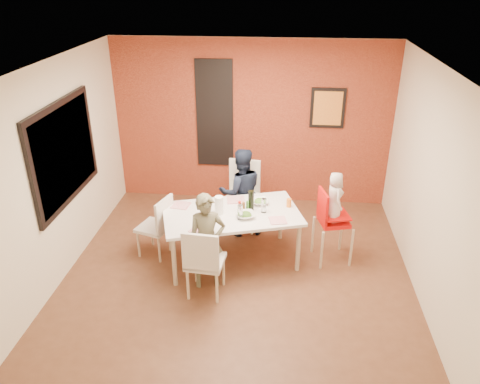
# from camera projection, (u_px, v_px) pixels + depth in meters

# --- Properties ---
(ground) EXTENTS (4.50, 4.50, 0.00)m
(ground) POSITION_uv_depth(u_px,v_px,m) (238.00, 273.00, 6.20)
(ground) COLOR brown
(ground) RESTS_ON ground
(ceiling) EXTENTS (4.50, 4.50, 0.02)m
(ceiling) POSITION_uv_depth(u_px,v_px,m) (237.00, 66.00, 5.02)
(ceiling) COLOR white
(ceiling) RESTS_ON wall_back
(wall_back) EXTENTS (4.50, 0.02, 2.70)m
(wall_back) POSITION_uv_depth(u_px,v_px,m) (252.00, 123.00, 7.62)
(wall_back) COLOR #ECE3C3
(wall_back) RESTS_ON ground
(wall_front) EXTENTS (4.50, 0.02, 2.70)m
(wall_front) POSITION_uv_depth(u_px,v_px,m) (208.00, 301.00, 3.59)
(wall_front) COLOR #ECE3C3
(wall_front) RESTS_ON ground
(wall_left) EXTENTS (0.02, 4.50, 2.70)m
(wall_left) POSITION_uv_depth(u_px,v_px,m) (58.00, 173.00, 5.80)
(wall_left) COLOR #ECE3C3
(wall_left) RESTS_ON ground
(wall_right) EXTENTS (0.02, 4.50, 2.70)m
(wall_right) POSITION_uv_depth(u_px,v_px,m) (431.00, 188.00, 5.41)
(wall_right) COLOR #ECE3C3
(wall_right) RESTS_ON ground
(brick_accent_wall) EXTENTS (4.50, 0.02, 2.70)m
(brick_accent_wall) POSITION_uv_depth(u_px,v_px,m) (252.00, 124.00, 7.60)
(brick_accent_wall) COLOR maroon
(brick_accent_wall) RESTS_ON ground
(picture_window_frame) EXTENTS (0.05, 1.70, 1.30)m
(picture_window_frame) POSITION_uv_depth(u_px,v_px,m) (64.00, 152.00, 5.89)
(picture_window_frame) COLOR black
(picture_window_frame) RESTS_ON wall_left
(picture_window_pane) EXTENTS (0.02, 1.55, 1.15)m
(picture_window_pane) POSITION_uv_depth(u_px,v_px,m) (65.00, 152.00, 5.89)
(picture_window_pane) COLOR black
(picture_window_pane) RESTS_ON wall_left
(glassblock_strip) EXTENTS (0.55, 0.03, 1.70)m
(glassblock_strip) POSITION_uv_depth(u_px,v_px,m) (215.00, 114.00, 7.58)
(glassblock_strip) COLOR silver
(glassblock_strip) RESTS_ON wall_back
(glassblock_surround) EXTENTS (0.60, 0.03, 1.76)m
(glassblock_surround) POSITION_uv_depth(u_px,v_px,m) (215.00, 114.00, 7.57)
(glassblock_surround) COLOR black
(glassblock_surround) RESTS_ON wall_back
(art_print_frame) EXTENTS (0.54, 0.03, 0.64)m
(art_print_frame) POSITION_uv_depth(u_px,v_px,m) (328.00, 108.00, 7.35)
(art_print_frame) COLOR black
(art_print_frame) RESTS_ON wall_back
(art_print_canvas) EXTENTS (0.44, 0.01, 0.54)m
(art_print_canvas) POSITION_uv_depth(u_px,v_px,m) (328.00, 108.00, 7.33)
(art_print_canvas) COLOR gold
(art_print_canvas) RESTS_ON wall_back
(dining_table) EXTENTS (1.99, 1.46, 0.74)m
(dining_table) POSITION_uv_depth(u_px,v_px,m) (232.00, 217.00, 6.19)
(dining_table) COLOR white
(dining_table) RESTS_ON ground
(chair_near) EXTENTS (0.48, 0.48, 0.95)m
(chair_near) POSITION_uv_depth(u_px,v_px,m) (203.00, 260.00, 5.54)
(chair_near) COLOR beige
(chair_near) RESTS_ON ground
(chair_far) EXTENTS (0.53, 0.53, 1.04)m
(chair_far) POSITION_uv_depth(u_px,v_px,m) (243.00, 190.00, 7.13)
(chair_far) COLOR white
(chair_far) RESTS_ON ground
(chair_left) EXTENTS (0.52, 0.52, 0.89)m
(chair_left) POSITION_uv_depth(u_px,v_px,m) (159.00, 224.00, 6.38)
(chair_left) COLOR silver
(chair_left) RESTS_ON ground
(high_chair) EXTENTS (0.53, 0.53, 1.05)m
(high_chair) POSITION_uv_depth(u_px,v_px,m) (330.00, 219.00, 6.22)
(high_chair) COLOR red
(high_chair) RESTS_ON ground
(child_near) EXTENTS (0.52, 0.41, 1.26)m
(child_near) POSITION_uv_depth(u_px,v_px,m) (207.00, 242.00, 5.71)
(child_near) COLOR brown
(child_near) RESTS_ON ground
(child_far) EXTENTS (0.77, 0.67, 1.35)m
(child_far) POSITION_uv_depth(u_px,v_px,m) (241.00, 192.00, 6.87)
(child_far) COLOR #151D30
(child_far) RESTS_ON ground
(toddler) EXTENTS (0.30, 0.38, 0.68)m
(toddler) POSITION_uv_depth(u_px,v_px,m) (335.00, 197.00, 6.09)
(toddler) COLOR beige
(toddler) RESTS_ON high_chair
(plate_near_left) EXTENTS (0.27, 0.27, 0.01)m
(plate_near_left) POSITION_uv_depth(u_px,v_px,m) (200.00, 230.00, 5.75)
(plate_near_left) COLOR white
(plate_near_left) RESTS_ON dining_table
(plate_far_mid) EXTENTS (0.27, 0.27, 0.01)m
(plate_far_mid) POSITION_uv_depth(u_px,v_px,m) (236.00, 200.00, 6.48)
(plate_far_mid) COLOR white
(plate_far_mid) RESTS_ON dining_table
(plate_near_right) EXTENTS (0.25, 0.25, 0.01)m
(plate_near_right) POSITION_uv_depth(u_px,v_px,m) (278.00, 220.00, 5.96)
(plate_near_right) COLOR white
(plate_near_right) RESTS_ON dining_table
(plate_far_left) EXTENTS (0.26, 0.26, 0.01)m
(plate_far_left) POSITION_uv_depth(u_px,v_px,m) (181.00, 205.00, 6.33)
(plate_far_left) COLOR white
(plate_far_left) RESTS_ON dining_table
(salad_bowl_a) EXTENTS (0.30, 0.30, 0.06)m
(salad_bowl_a) POSITION_uv_depth(u_px,v_px,m) (246.00, 215.00, 6.03)
(salad_bowl_a) COLOR white
(salad_bowl_a) RESTS_ON dining_table
(salad_bowl_b) EXTENTS (0.28, 0.28, 0.06)m
(salad_bowl_b) POSITION_uv_depth(u_px,v_px,m) (260.00, 202.00, 6.38)
(salad_bowl_b) COLOR white
(salad_bowl_b) RESTS_ON dining_table
(wine_bottle) EXTENTS (0.08, 0.08, 0.29)m
(wine_bottle) POSITION_uv_depth(u_px,v_px,m) (251.00, 201.00, 6.14)
(wine_bottle) COLOR black
(wine_bottle) RESTS_ON dining_table
(wine_glass_a) EXTENTS (0.07, 0.07, 0.20)m
(wine_glass_a) POSITION_uv_depth(u_px,v_px,m) (240.00, 212.00, 5.96)
(wine_glass_a) COLOR silver
(wine_glass_a) RESTS_ON dining_table
(wine_glass_b) EXTENTS (0.07, 0.07, 0.20)m
(wine_glass_b) POSITION_uv_depth(u_px,v_px,m) (264.00, 205.00, 6.13)
(wine_glass_b) COLOR white
(wine_glass_b) RESTS_ON dining_table
(paper_towel_roll) EXTENTS (0.11, 0.11, 0.25)m
(paper_towel_roll) POSITION_uv_depth(u_px,v_px,m) (219.00, 205.00, 6.07)
(paper_towel_roll) COLOR white
(paper_towel_roll) RESTS_ON dining_table
(condiment_red) EXTENTS (0.04, 0.04, 0.15)m
(condiment_red) POSITION_uv_depth(u_px,v_px,m) (240.00, 206.00, 6.16)
(condiment_red) COLOR red
(condiment_red) RESTS_ON dining_table
(condiment_green) EXTENTS (0.04, 0.04, 0.16)m
(condiment_green) POSITION_uv_depth(u_px,v_px,m) (248.00, 207.00, 6.14)
(condiment_green) COLOR #377727
(condiment_green) RESTS_ON dining_table
(condiment_brown) EXTENTS (0.04, 0.04, 0.14)m
(condiment_brown) POSITION_uv_depth(u_px,v_px,m) (244.00, 207.00, 6.14)
(condiment_brown) COLOR brown
(condiment_brown) RESTS_ON dining_table
(sippy_cup) EXTENTS (0.07, 0.07, 0.12)m
(sippy_cup) POSITION_uv_depth(u_px,v_px,m) (289.00, 203.00, 6.28)
(sippy_cup) COLOR orange
(sippy_cup) RESTS_ON dining_table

